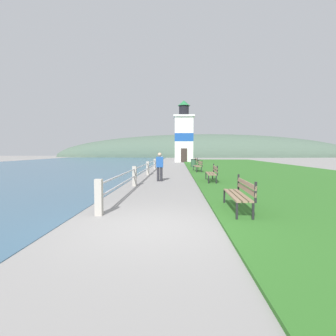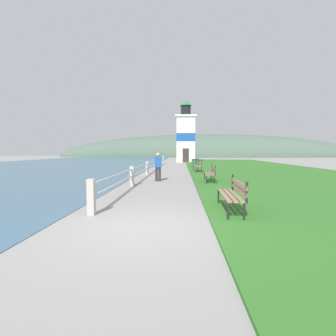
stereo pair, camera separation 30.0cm
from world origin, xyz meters
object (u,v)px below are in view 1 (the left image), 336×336
object	(u,v)px
park_bench_midway	(213,172)
person_strolling	(160,166)
park_bench_near	(240,192)
park_bench_by_lighthouse	(195,161)
lighthouse	(184,136)
park_bench_far	(198,165)
trash_bin	(193,163)

from	to	relation	value
park_bench_midway	person_strolling	xyz separation A→B (m)	(-2.79, 0.48, 0.30)
park_bench_near	park_bench_by_lighthouse	size ratio (longest dim) A/B	1.22
lighthouse	park_bench_midway	bearing A→B (deg)	-88.08
park_bench_far	trash_bin	xyz separation A→B (m)	(-0.04, 5.55, -0.12)
park_bench_by_lighthouse	person_strolling	world-z (taller)	person_strolling
lighthouse	trash_bin	size ratio (longest dim) A/B	10.73
person_strolling	trash_bin	distance (m)	11.98
person_strolling	trash_bin	xyz separation A→B (m)	(2.56, 11.69, -0.42)
park_bench_by_lighthouse	lighthouse	xyz separation A→B (m)	(-0.87, 11.27, 3.33)
park_bench_midway	person_strolling	distance (m)	2.85
park_bench_by_lighthouse	trash_bin	world-z (taller)	park_bench_by_lighthouse
park_bench_near	lighthouse	xyz separation A→B (m)	(-0.69, 31.86, 3.32)
park_bench_near	person_strolling	distance (m)	7.60
park_bench_near	park_bench_midway	bearing A→B (deg)	-89.66
park_bench_midway	trash_bin	size ratio (longest dim) A/B	2.30
park_bench_by_lighthouse	person_strolling	distance (m)	13.76
park_bench_near	park_bench_far	distance (m)	13.27
lighthouse	trash_bin	bearing A→B (deg)	-87.31
park_bench_near	park_bench_by_lighthouse	distance (m)	20.59
park_bench_midway	trash_bin	bearing A→B (deg)	-86.59
lighthouse	person_strolling	size ratio (longest dim) A/B	5.80
park_bench_midway	park_bench_by_lighthouse	world-z (taller)	same
park_bench_near	park_bench_far	size ratio (longest dim) A/B	1.06
park_bench_far	trash_bin	size ratio (longest dim) A/B	2.24
trash_bin	park_bench_near	bearing A→B (deg)	-89.77
person_strolling	park_bench_midway	bearing A→B (deg)	-101.45
park_bench_far	person_strolling	size ratio (longest dim) A/B	1.21
park_bench_midway	park_bench_near	bearing A→B (deg)	90.94
trash_bin	park_bench_midway	bearing A→B (deg)	-88.90
park_bench_near	trash_bin	xyz separation A→B (m)	(-0.08, 18.82, -0.12)
park_bench_by_lighthouse	person_strolling	size ratio (longest dim) A/B	1.05
park_bench_far	park_bench_midway	bearing A→B (deg)	87.96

